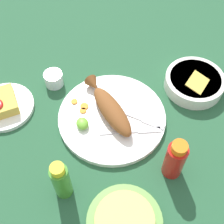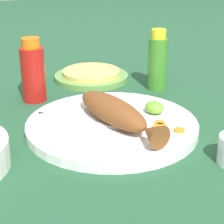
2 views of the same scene
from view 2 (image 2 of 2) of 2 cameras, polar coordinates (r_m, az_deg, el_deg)
The scene contains 13 objects.
ground_plane at distance 0.80m, azimuth 0.00°, elevation -2.52°, with size 4.00×4.00×0.00m, color #235133.
main_plate at distance 0.79m, azimuth 0.00°, elevation -1.93°, with size 0.33×0.33×0.02m, color white.
fried_fish at distance 0.77m, azimuth 0.61°, elevation -0.07°, with size 0.25×0.09×0.05m.
fork_near at distance 0.80m, azimuth -6.17°, elevation -1.04°, with size 0.15×0.14×0.00m.
fork_far at distance 0.84m, azimuth -4.85°, elevation 0.23°, with size 0.07×0.18×0.00m.
carrot_slice_near at distance 0.77m, azimuth 6.73°, elevation -2.04°, with size 0.03×0.03×0.00m, color orange.
carrot_slice_mid at distance 0.78m, azimuth 6.75°, elevation -1.52°, with size 0.02×0.02×0.00m, color orange.
carrot_slice_far at distance 0.76m, azimuth 9.44°, elevation -2.55°, with size 0.02×0.02×0.00m, color orange.
lime_wedge_main at distance 0.83m, azimuth 6.02°, elevation 0.62°, with size 0.04×0.04×0.02m, color #6BB233.
hot_sauce_bottle_red at distance 0.94m, azimuth -11.06°, elevation 5.57°, with size 0.06×0.06×0.15m.
hot_sauce_bottle_green at distance 1.01m, azimuth 6.43°, elevation 7.08°, with size 0.05×0.05×0.15m.
tortilla_plate at distance 1.09m, azimuth -2.91°, elevation 4.93°, with size 0.20×0.20×0.01m, color #6B9E4C.
tortilla_stack at distance 1.09m, azimuth -2.93°, elevation 5.58°, with size 0.15×0.15×0.01m, color #E0C666.
Camera 2 is at (-0.64, 0.32, 0.34)m, focal length 65.00 mm.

